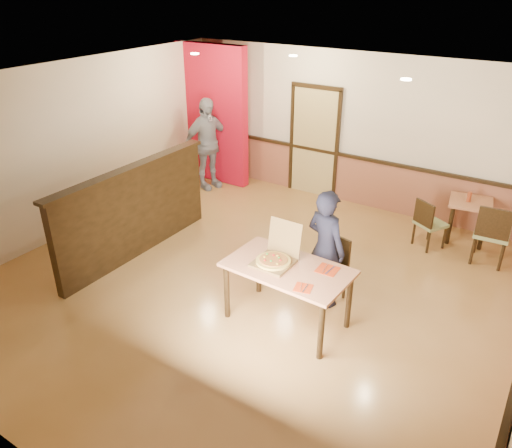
{
  "coord_description": "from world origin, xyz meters",
  "views": [
    {
      "loc": [
        3.32,
        -5.0,
        3.99
      ],
      "look_at": [
        0.09,
        0.0,
        0.99
      ],
      "focal_mm": 35.0,
      "sensor_mm": 36.0,
      "label": 1
    }
  ],
  "objects_px": {
    "main_table": "(288,275)",
    "condiment": "(469,197)",
    "diner": "(325,248)",
    "side_chair_right": "(492,232)",
    "pizza_box": "(275,258)",
    "passerby": "(207,144)",
    "diner_chair": "(330,266)",
    "side_chair_left": "(428,222)",
    "side_table": "(469,211)"
  },
  "relations": [
    {
      "from": "main_table",
      "to": "condiment",
      "type": "xyz_separation_m",
      "value": [
        1.37,
        3.48,
        0.08
      ]
    },
    {
      "from": "condiment",
      "to": "diner",
      "type": "bearing_deg",
      "value": -112.82
    },
    {
      "from": "side_chair_right",
      "to": "pizza_box",
      "type": "xyz_separation_m",
      "value": [
        -2.04,
        -2.89,
        0.34
      ]
    },
    {
      "from": "passerby",
      "to": "pizza_box",
      "type": "height_order",
      "value": "passerby"
    },
    {
      "from": "passerby",
      "to": "pizza_box",
      "type": "distance_m",
      "value": 4.56
    },
    {
      "from": "diner_chair",
      "to": "pizza_box",
      "type": "bearing_deg",
      "value": -101.77
    },
    {
      "from": "side_chair_left",
      "to": "side_chair_right",
      "type": "height_order",
      "value": "side_chair_right"
    },
    {
      "from": "main_table",
      "to": "passerby",
      "type": "xyz_separation_m",
      "value": [
        -3.59,
        3.03,
        0.22
      ]
    },
    {
      "from": "main_table",
      "to": "side_chair_right",
      "type": "xyz_separation_m",
      "value": [
        1.86,
        2.9,
        -0.17
      ]
    },
    {
      "from": "main_table",
      "to": "side_chair_left",
      "type": "relative_size",
      "value": 1.9
    },
    {
      "from": "diner",
      "to": "pizza_box",
      "type": "bearing_deg",
      "value": 76.78
    },
    {
      "from": "pizza_box",
      "to": "condiment",
      "type": "height_order",
      "value": "pizza_box"
    },
    {
      "from": "diner_chair",
      "to": "pizza_box",
      "type": "distance_m",
      "value": 0.97
    },
    {
      "from": "diner_chair",
      "to": "side_table",
      "type": "bearing_deg",
      "value": 79.77
    },
    {
      "from": "condiment",
      "to": "side_chair_left",
      "type": "bearing_deg",
      "value": -127.87
    },
    {
      "from": "side_chair_right",
      "to": "passerby",
      "type": "height_order",
      "value": "passerby"
    },
    {
      "from": "side_chair_left",
      "to": "passerby",
      "type": "height_order",
      "value": "passerby"
    },
    {
      "from": "main_table",
      "to": "side_table",
      "type": "relative_size",
      "value": 2.07
    },
    {
      "from": "side_chair_right",
      "to": "diner",
      "type": "distance_m",
      "value": 2.81
    },
    {
      "from": "diner_chair",
      "to": "side_chair_left",
      "type": "relative_size",
      "value": 1.08
    },
    {
      "from": "main_table",
      "to": "pizza_box",
      "type": "xyz_separation_m",
      "value": [
        -0.18,
        0.01,
        0.17
      ]
    },
    {
      "from": "side_chair_right",
      "to": "passerby",
      "type": "relative_size",
      "value": 0.53
    },
    {
      "from": "side_chair_right",
      "to": "passerby",
      "type": "distance_m",
      "value": 5.47
    },
    {
      "from": "diner",
      "to": "pizza_box",
      "type": "xyz_separation_m",
      "value": [
        -0.36,
        -0.66,
        0.06
      ]
    },
    {
      "from": "diner",
      "to": "passerby",
      "type": "xyz_separation_m",
      "value": [
        -3.77,
        2.37,
        0.11
      ]
    },
    {
      "from": "condiment",
      "to": "pizza_box",
      "type": "bearing_deg",
      "value": -114.02
    },
    {
      "from": "side_chair_left",
      "to": "condiment",
      "type": "distance_m",
      "value": 0.79
    },
    {
      "from": "pizza_box",
      "to": "side_chair_left",
      "type": "bearing_deg",
      "value": 69.7
    },
    {
      "from": "main_table",
      "to": "pizza_box",
      "type": "bearing_deg",
      "value": -179.72
    },
    {
      "from": "side_table",
      "to": "passerby",
      "type": "relative_size",
      "value": 0.41
    },
    {
      "from": "diner",
      "to": "side_table",
      "type": "bearing_deg",
      "value": -97.54
    },
    {
      "from": "main_table",
      "to": "passerby",
      "type": "height_order",
      "value": "passerby"
    },
    {
      "from": "condiment",
      "to": "side_table",
      "type": "bearing_deg",
      "value": 40.82
    },
    {
      "from": "diner_chair",
      "to": "side_chair_right",
      "type": "height_order",
      "value": "side_chair_right"
    },
    {
      "from": "passerby",
      "to": "side_table",
      "type": "bearing_deg",
      "value": -65.77
    },
    {
      "from": "side_chair_right",
      "to": "side_table",
      "type": "xyz_separation_m",
      "value": [
        -0.45,
        0.62,
        -0.01
      ]
    },
    {
      "from": "side_chair_left",
      "to": "diner",
      "type": "xyz_separation_m",
      "value": [
        -0.74,
        -2.25,
        0.36
      ]
    },
    {
      "from": "side_chair_left",
      "to": "pizza_box",
      "type": "distance_m",
      "value": 3.14
    },
    {
      "from": "passerby",
      "to": "condiment",
      "type": "bearing_deg",
      "value": -66.11
    },
    {
      "from": "main_table",
      "to": "side_chair_right",
      "type": "bearing_deg",
      "value": 59.92
    },
    {
      "from": "side_chair_left",
      "to": "side_chair_right",
      "type": "xyz_separation_m",
      "value": [
        0.94,
        -0.02,
        0.09
      ]
    },
    {
      "from": "main_table",
      "to": "diner_chair",
      "type": "xyz_separation_m",
      "value": [
        0.2,
        0.81,
        -0.22
      ]
    },
    {
      "from": "diner_chair",
      "to": "passerby",
      "type": "height_order",
      "value": "passerby"
    },
    {
      "from": "main_table",
      "to": "side_chair_right",
      "type": "distance_m",
      "value": 3.45
    },
    {
      "from": "side_table",
      "to": "side_chair_right",
      "type": "bearing_deg",
      "value": -53.85
    },
    {
      "from": "diner",
      "to": "side_chair_right",
      "type": "bearing_deg",
      "value": -111.28
    },
    {
      "from": "pizza_box",
      "to": "diner",
      "type": "bearing_deg",
      "value": 61.61
    },
    {
      "from": "side_table",
      "to": "side_chair_left",
      "type": "bearing_deg",
      "value": -128.63
    },
    {
      "from": "side_table",
      "to": "condiment",
      "type": "xyz_separation_m",
      "value": [
        -0.04,
        -0.03,
        0.25
      ]
    },
    {
      "from": "side_table",
      "to": "passerby",
      "type": "bearing_deg",
      "value": -174.44
    }
  ]
}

